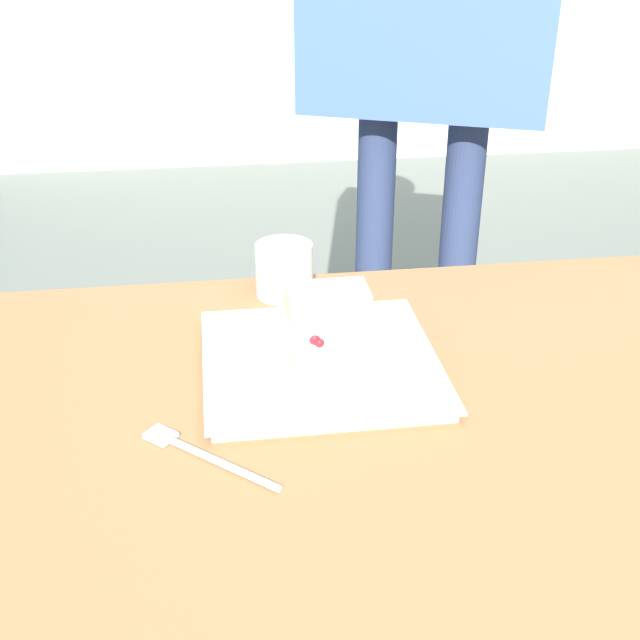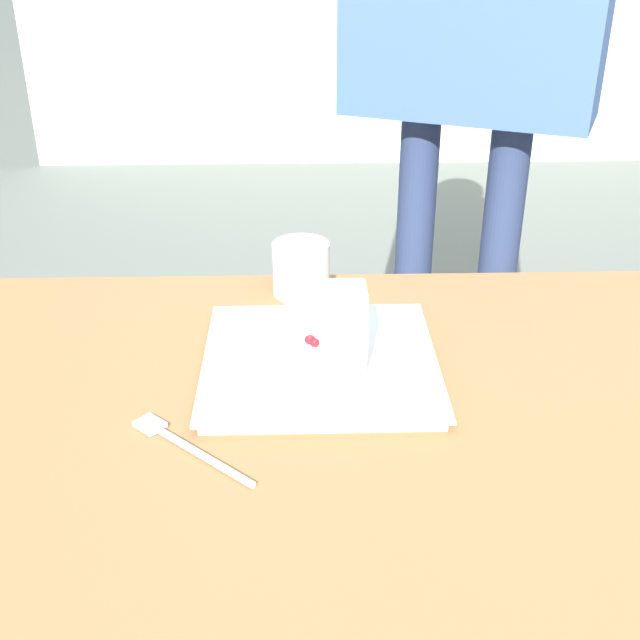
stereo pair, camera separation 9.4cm
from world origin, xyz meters
name	(u,v)px [view 2 (the right image)]	position (x,y,z in m)	size (l,w,h in m)	color
patio_table	(501,523)	(0.00, 0.00, 0.62)	(1.68, 0.92, 0.70)	olive
dessert_plate	(320,363)	(0.19, -0.19, 0.70)	(0.28, 0.28, 0.02)	white
cake_slice	(326,328)	(0.18, -0.17, 0.76)	(0.09, 0.06, 0.10)	beige
dessert_fork	(186,446)	(0.33, -0.03, 0.70)	(0.14, 0.13, 0.01)	silver
coffee_cup	(301,267)	(0.21, -0.40, 0.73)	(0.08, 0.08, 0.08)	silver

